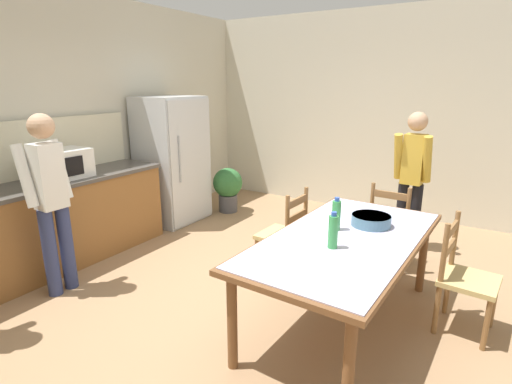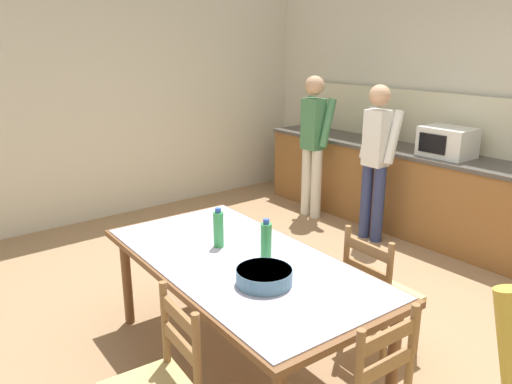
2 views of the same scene
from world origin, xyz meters
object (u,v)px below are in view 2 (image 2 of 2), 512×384
object	(u,v)px
person_at_counter	(376,155)
serving_bowl	(264,275)
bottle_near_centre	(218,229)
chair_side_far_right	(378,295)
person_at_sink	(313,139)
dining_table	(240,269)
paper_bag	(379,128)
bottle_off_centre	(266,241)
microwave	(447,142)

from	to	relation	value
person_at_counter	serving_bowl	bearing A→B (deg)	-153.96
bottle_near_centre	chair_side_far_right	bearing A→B (deg)	46.28
person_at_sink	dining_table	bearing A→B (deg)	-143.25
bottle_near_centre	chair_side_far_right	world-z (taller)	bottle_near_centre
dining_table	person_at_sink	distance (m)	3.05
paper_bag	bottle_near_centre	world-z (taller)	paper_bag
dining_table	bottle_off_centre	xyz separation A→B (m)	(0.11, 0.12, 0.20)
serving_bowl	dining_table	bearing A→B (deg)	165.42
dining_table	bottle_near_centre	xyz separation A→B (m)	(-0.25, 0.01, 0.20)
microwave	paper_bag	size ratio (longest dim) A/B	1.39
dining_table	chair_side_far_right	bearing A→B (deg)	58.13
dining_table	bottle_near_centre	size ratio (longest dim) A/B	7.62
microwave	bottle_near_centre	world-z (taller)	microwave
serving_bowl	chair_side_far_right	world-z (taller)	chair_side_far_right
bottle_near_centre	bottle_off_centre	size ratio (longest dim) A/B	1.00
serving_bowl	person_at_sink	size ratio (longest dim) A/B	0.19
paper_bag	person_at_sink	xyz separation A→B (m)	(-0.56, -0.49, -0.16)
paper_bag	serving_bowl	size ratio (longest dim) A/B	1.12
dining_table	microwave	bearing A→B (deg)	97.68
chair_side_far_right	bottle_near_centre	bearing A→B (deg)	48.97
person_at_sink	person_at_counter	size ratio (longest dim) A/B	1.02
paper_bag	bottle_off_centre	bearing A→B (deg)	-63.99
microwave	paper_bag	world-z (taller)	paper_bag
dining_table	bottle_near_centre	distance (m)	0.32
bottle_off_centre	paper_bag	bearing A→B (deg)	116.01
bottle_off_centre	person_at_sink	xyz separation A→B (m)	(-1.92, 2.31, 0.07)
bottle_near_centre	person_at_sink	world-z (taller)	person_at_sink
bottle_near_centre	serving_bowl	world-z (taller)	bottle_near_centre
serving_bowl	person_at_counter	world-z (taller)	person_at_counter
bottle_near_centre	paper_bag	bearing A→B (deg)	109.10
microwave	person_at_counter	xyz separation A→B (m)	(-0.48, -0.52, -0.15)
chair_side_far_right	person_at_counter	bearing A→B (deg)	-47.49
dining_table	paper_bag	bearing A→B (deg)	113.33
microwave	person_at_counter	bearing A→B (deg)	-132.71
paper_bag	person_at_counter	bearing A→B (deg)	-52.86
microwave	serving_bowl	distance (m)	3.13
paper_bag	bottle_near_centre	bearing A→B (deg)	-70.90
bottle_near_centre	person_at_counter	size ratio (longest dim) A/B	0.16
person_at_sink	bottle_near_centre	bearing A→B (deg)	-147.14
microwave	paper_bag	xyz separation A→B (m)	(-0.87, -0.01, 0.03)
person_at_counter	chair_side_far_right	bearing A→B (deg)	-140.18
serving_bowl	person_at_sink	bearing A→B (deg)	130.63
bottle_near_centre	serving_bowl	xyz separation A→B (m)	(0.60, -0.10, -0.07)
person_at_counter	person_at_sink	bearing A→B (deg)	88.77
bottle_off_centre	bottle_near_centre	bearing A→B (deg)	-162.52
bottle_off_centre	person_at_counter	bearing A→B (deg)	113.17
bottle_off_centre	person_at_counter	world-z (taller)	person_at_counter
serving_bowl	bottle_near_centre	bearing A→B (deg)	170.44
microwave	chair_side_far_right	xyz separation A→B (m)	(0.88, -2.15, -0.63)
microwave	person_at_sink	size ratio (longest dim) A/B	0.30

